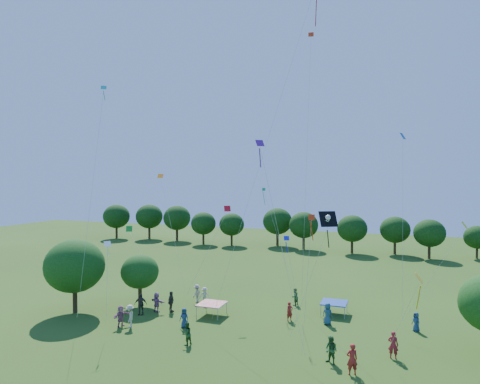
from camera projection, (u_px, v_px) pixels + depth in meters
name	position (u px, v px, depth m)	size (l,w,h in m)	color
near_tree_west	(75.00, 266.00, 38.00)	(5.25, 5.25, 6.56)	#422B19
near_tree_north	(140.00, 272.00, 40.05)	(3.52, 3.52, 4.82)	#422B19
treeline	(316.00, 225.00, 70.92)	(88.01, 8.77, 6.77)	#422B19
tent_red_stripe	(212.00, 304.00, 37.22)	(2.20, 2.20, 1.10)	red
tent_blue	(334.00, 303.00, 37.58)	(2.20, 2.20, 1.10)	#173B9B
crowd_person_0	(416.00, 322.00, 33.43)	(0.74, 0.40, 1.51)	navy
crowd_person_1	(393.00, 345.00, 28.42)	(0.69, 0.44, 1.84)	maroon
crowd_person_2	(331.00, 350.00, 27.62)	(0.88, 0.47, 1.78)	#245525
crowd_person_3	(197.00, 293.00, 41.23)	(1.12, 0.50, 1.72)	#AE9B8B
crowd_person_4	(141.00, 304.00, 37.51)	(1.09, 0.50, 1.87)	#3F3633
crowd_person_5	(121.00, 316.00, 34.51)	(1.59, 0.57, 1.70)	#9B5A7E
crowd_person_6	(184.00, 318.00, 34.28)	(0.77, 0.42, 1.57)	navy
crowd_person_7	(352.00, 359.00, 26.08)	(0.72, 0.46, 1.93)	maroon
crowd_person_8	(187.00, 334.00, 30.74)	(0.80, 0.43, 1.63)	#224F22
crowd_person_9	(130.00, 316.00, 34.35)	(1.19, 0.53, 1.82)	beige
crowd_person_10	(171.00, 302.00, 38.19)	(1.10, 0.50, 1.87)	#3A322E
crowd_person_11	(157.00, 302.00, 38.28)	(1.62, 0.58, 1.74)	#A86299
crowd_person_12	(328.00, 314.00, 34.96)	(0.88, 0.48, 1.78)	navy
crowd_person_13	(290.00, 312.00, 35.82)	(0.60, 0.39, 1.61)	maroon
crowd_person_14	(295.00, 297.00, 40.24)	(0.79, 0.43, 1.61)	#284F22
crowd_person_15	(205.00, 295.00, 40.76)	(1.03, 0.46, 1.58)	beige
pirate_kite	(327.00, 220.00, 27.61)	(3.14, 1.06, 8.56)	black
red_high_kite	(297.00, 47.00, 32.73)	(7.45, 4.31, 26.28)	red
small_kite_0	(308.00, 122.00, 37.12)	(1.14, 1.14, 23.18)	red
small_kite_1	(164.00, 193.00, 48.70)	(7.50, 7.83, 11.17)	orange
small_kite_2	(455.00, 240.00, 30.47)	(4.27, 0.65, 7.64)	#C7DD13
small_kite_3	(271.00, 215.00, 41.77)	(4.34, 3.70, 9.72)	#1C9D50
small_kite_4	(403.00, 169.00, 34.45)	(0.52, 4.14, 14.43)	blue
small_kite_5	(269.00, 191.00, 25.12)	(2.77, 1.56, 12.97)	#65178C
small_kite_6	(107.00, 254.00, 32.25)	(0.57, 0.71, 5.93)	white
small_kite_7	(97.00, 149.00, 34.21)	(0.79, 3.08, 18.25)	#0AA3A3
small_kite_8	(222.00, 221.00, 39.50)	(3.61, 2.15, 8.13)	red
small_kite_9	(310.00, 248.00, 25.40)	(0.76, 0.31, 8.57)	red
small_kite_10	(415.00, 290.00, 22.43)	(1.66, 5.18, 5.88)	yellow
small_kite_11	(133.00, 236.00, 44.26)	(5.98, 3.24, 5.66)	#1A9024
small_kite_12	(288.00, 251.00, 33.86)	(0.69, 2.53, 6.16)	#131AC5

